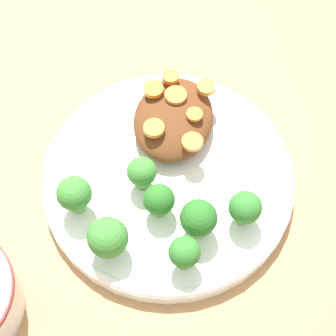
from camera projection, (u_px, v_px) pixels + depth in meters
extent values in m
plane|color=tan|center=(168.00, 183.00, 0.65)|extent=(4.00, 4.00, 0.00)
cylinder|color=white|center=(168.00, 179.00, 0.64)|extent=(0.28, 0.28, 0.02)
torus|color=white|center=(168.00, 175.00, 0.63)|extent=(0.28, 0.28, 0.01)
ellipsoid|color=#5B3319|center=(173.00, 119.00, 0.65)|extent=(0.12, 0.09, 0.04)
cylinder|color=#7FA85B|center=(110.00, 246.00, 0.58)|extent=(0.01, 0.01, 0.02)
sphere|color=#3D8433|center=(108.00, 237.00, 0.56)|extent=(0.04, 0.04, 0.04)
cylinder|color=#7FA85B|center=(77.00, 203.00, 0.60)|extent=(0.01, 0.01, 0.02)
sphere|color=#3D8433|center=(74.00, 193.00, 0.58)|extent=(0.04, 0.04, 0.04)
cylinder|color=#7FA85B|center=(198.00, 226.00, 0.59)|extent=(0.02, 0.02, 0.02)
sphere|color=#286B23|center=(199.00, 218.00, 0.57)|extent=(0.04, 0.04, 0.04)
cylinder|color=#7FA85B|center=(160.00, 208.00, 0.60)|extent=(0.02, 0.02, 0.02)
sphere|color=#286B23|center=(160.00, 200.00, 0.58)|extent=(0.03, 0.03, 0.03)
cylinder|color=#759E51|center=(142.00, 180.00, 0.62)|extent=(0.02, 0.02, 0.02)
sphere|color=#3D8433|center=(142.00, 172.00, 0.60)|extent=(0.03, 0.03, 0.03)
cylinder|color=#759E51|center=(243.00, 216.00, 0.59)|extent=(0.01, 0.01, 0.02)
sphere|color=#337A2D|center=(245.00, 207.00, 0.58)|extent=(0.04, 0.04, 0.04)
cylinder|color=#7FA85B|center=(184.00, 260.00, 0.57)|extent=(0.01, 0.01, 0.03)
sphere|color=#337A2D|center=(185.00, 252.00, 0.55)|extent=(0.03, 0.03, 0.03)
cylinder|color=orange|center=(176.00, 95.00, 0.64)|extent=(0.03, 0.03, 0.00)
cylinder|color=orange|center=(154.00, 128.00, 0.61)|extent=(0.02, 0.02, 0.01)
cylinder|color=orange|center=(171.00, 77.00, 0.65)|extent=(0.02, 0.02, 0.01)
cylinder|color=orange|center=(192.00, 142.00, 0.61)|extent=(0.02, 0.02, 0.01)
cylinder|color=orange|center=(206.00, 87.00, 0.64)|extent=(0.02, 0.02, 0.01)
cylinder|color=orange|center=(194.00, 114.00, 0.62)|extent=(0.02, 0.02, 0.00)
cylinder|color=orange|center=(154.00, 89.00, 0.64)|extent=(0.02, 0.02, 0.01)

